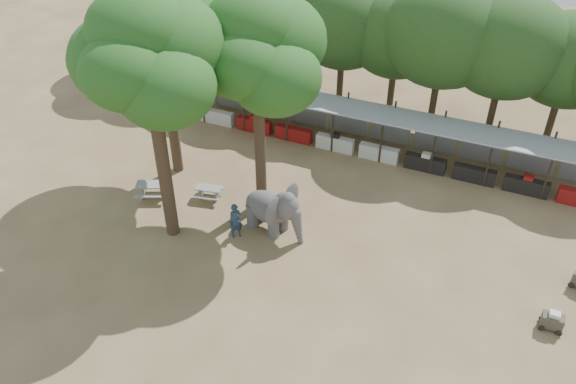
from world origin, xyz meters
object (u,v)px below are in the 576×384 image
at_px(yard_tree_left, 160,31).
at_px(picnic_table_near, 152,188).
at_px(handler, 236,221).
at_px(cart_front, 552,321).
at_px(picnic_table_far, 209,191).
at_px(yard_tree_back, 256,50).
at_px(yard_tree_center, 147,56).
at_px(elephant, 274,209).

height_order(yard_tree_left, picnic_table_near, yard_tree_left).
xyz_separation_m(yard_tree_left, picnic_table_near, (0.43, -3.07, -7.65)).
bearing_deg(yard_tree_left, handler, -33.70).
bearing_deg(handler, yard_tree_left, 100.58).
distance_m(picnic_table_near, cart_front, 20.46).
bearing_deg(yard_tree_left, picnic_table_far, -30.34).
bearing_deg(yard_tree_back, yard_tree_center, -126.86).
bearing_deg(yard_tree_left, picnic_table_near, -82.10).
xyz_separation_m(handler, picnic_table_far, (-2.91, 2.21, -0.49)).
bearing_deg(picnic_table_far, yard_tree_left, 137.62).
relative_size(yard_tree_left, yard_tree_back, 0.97).
height_order(yard_tree_center, yard_tree_back, yard_tree_center).
relative_size(picnic_table_near, picnic_table_far, 1.31).
bearing_deg(yard_tree_center, picnic_table_near, 143.10).
distance_m(yard_tree_left, yard_tree_center, 5.92).
xyz_separation_m(elephant, picnic_table_near, (-7.29, -0.11, -0.78)).
xyz_separation_m(picnic_table_near, picnic_table_far, (2.88, 1.14, -0.09)).
distance_m(yard_tree_back, elephant, 7.67).
bearing_deg(picnic_table_near, cart_front, -27.58).
height_order(yard_tree_back, picnic_table_far, yard_tree_back).
bearing_deg(elephant, yard_tree_left, 170.62).
xyz_separation_m(yard_tree_back, cart_front, (14.87, -3.00, -8.09)).
bearing_deg(elephant, yard_tree_back, 142.74).
bearing_deg(picnic_table_far, yard_tree_back, 7.01).
bearing_deg(picnic_table_near, yard_tree_back, -4.63).
relative_size(yard_tree_back, cart_front, 11.99).
distance_m(yard_tree_center, yard_tree_back, 5.04).
bearing_deg(elephant, cart_front, 7.11).
relative_size(yard_tree_center, yard_tree_back, 1.06).
bearing_deg(picnic_table_near, yard_tree_center, -61.88).
bearing_deg(picnic_table_near, picnic_table_far, -3.43).
bearing_deg(yard_tree_back, picnic_table_near, -159.65).
relative_size(elephant, picnic_table_near, 1.65).
bearing_deg(cart_front, yard_tree_back, 167.53).
relative_size(yard_tree_left, picnic_table_far, 6.70).
height_order(yard_tree_left, elephant, yard_tree_left).
relative_size(handler, picnic_table_far, 1.16).
height_order(yard_tree_center, picnic_table_far, yard_tree_center).
bearing_deg(picnic_table_near, elephant, -24.13).
relative_size(yard_tree_left, cart_front, 11.63).
distance_m(yard_tree_center, handler, 8.90).
xyz_separation_m(yard_tree_left, picnic_table_far, (3.30, -1.93, -7.74)).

